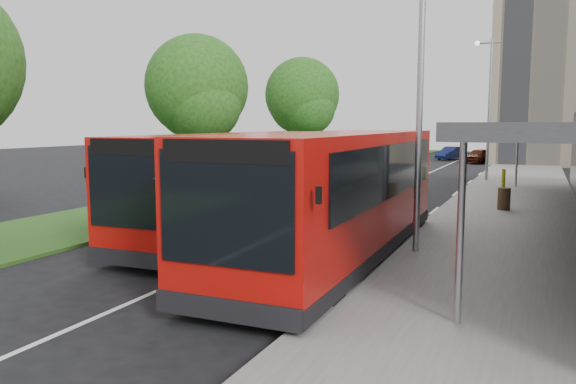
% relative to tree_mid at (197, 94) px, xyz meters
% --- Properties ---
extents(ground, '(120.00, 120.00, 0.00)m').
position_rel_tree_mid_xyz_m(ground, '(7.01, -9.05, -4.72)').
color(ground, black).
rests_on(ground, ground).
extents(pavement, '(5.00, 80.00, 0.15)m').
position_rel_tree_mid_xyz_m(pavement, '(13.01, 10.95, -4.65)').
color(pavement, slate).
rests_on(pavement, ground).
extents(grass_verge, '(5.00, 80.00, 0.10)m').
position_rel_tree_mid_xyz_m(grass_verge, '(0.01, 10.95, -4.67)').
color(grass_verge, '#234A17').
rests_on(grass_verge, ground).
extents(lane_centre_line, '(0.12, 70.00, 0.01)m').
position_rel_tree_mid_xyz_m(lane_centre_line, '(7.01, 5.95, -4.72)').
color(lane_centre_line, silver).
rests_on(lane_centre_line, ground).
extents(kerb_dashes, '(0.12, 56.00, 0.01)m').
position_rel_tree_mid_xyz_m(kerb_dashes, '(10.31, 9.95, -4.72)').
color(kerb_dashes, silver).
rests_on(kerb_dashes, ground).
extents(tree_mid, '(4.57, 4.57, 7.32)m').
position_rel_tree_mid_xyz_m(tree_mid, '(0.00, 0.00, 0.00)').
color(tree_mid, '#2E2012').
rests_on(tree_mid, ground).
extents(tree_far, '(4.72, 4.72, 7.59)m').
position_rel_tree_mid_xyz_m(tree_far, '(-0.00, 12.00, 0.17)').
color(tree_far, '#2E2012').
rests_on(tree_far, ground).
extents(lamp_post_near, '(1.44, 0.28, 8.00)m').
position_rel_tree_mid_xyz_m(lamp_post_near, '(11.13, -7.05, -0.01)').
color(lamp_post_near, gray).
rests_on(lamp_post_near, pavement).
extents(lamp_post_far, '(1.44, 0.28, 8.00)m').
position_rel_tree_mid_xyz_m(lamp_post_far, '(11.13, 12.95, -0.01)').
color(lamp_post_far, gray).
rests_on(lamp_post_far, pavement).
extents(bus_main, '(3.07, 11.32, 3.19)m').
position_rel_tree_mid_xyz_m(bus_main, '(9.45, -8.18, -3.09)').
color(bus_main, '#AA0A09').
rests_on(bus_main, ground).
extents(bus_second, '(3.23, 11.07, 3.11)m').
position_rel_tree_mid_xyz_m(bus_second, '(5.70, -6.17, -3.13)').
color(bus_second, '#AA0A09').
rests_on(bus_second, ground).
extents(litter_bin, '(0.61, 0.61, 0.84)m').
position_rel_tree_mid_xyz_m(litter_bin, '(12.84, 1.30, -4.16)').
color(litter_bin, '#3B2918').
rests_on(litter_bin, pavement).
extents(bollard, '(0.17, 0.17, 1.07)m').
position_rel_tree_mid_xyz_m(bollard, '(12.44, 7.61, -4.04)').
color(bollard, yellow).
rests_on(bollard, pavement).
extents(car_near, '(2.49, 4.03, 1.28)m').
position_rel_tree_mid_xyz_m(car_near, '(9.10, 29.81, -4.08)').
color(car_near, '#571B0C').
rests_on(car_near, ground).
extents(car_far, '(2.55, 3.97, 1.24)m').
position_rel_tree_mid_xyz_m(car_far, '(6.19, 33.89, -4.11)').
color(car_far, navy).
rests_on(car_far, ground).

